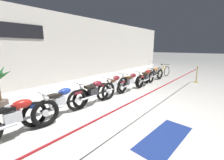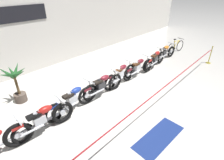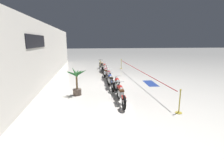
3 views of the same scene
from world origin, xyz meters
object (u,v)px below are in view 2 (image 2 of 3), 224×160
(motorcycle_maroon_3, at_px, (102,86))
(motorcycle_orange_7, at_px, (164,53))
(bicycle, at_px, (176,47))
(floor_banner, at_px, (159,137))
(motorcycle_maroon_4, at_px, (121,75))
(motorcycle_red_6, at_px, (155,59))
(motorcycle_blue_2, at_px, (73,100))
(potted_palm_left_of_row, at_px, (16,83))
(stanchion_far_left, at_px, (131,116))
(motorcycle_red_1, at_px, (42,121))
(stanchion_mid_left, at_px, (210,57))
(motorcycle_maroon_5, at_px, (138,68))

(motorcycle_maroon_3, bearing_deg, motorcycle_orange_7, 0.10)
(bicycle, distance_m, floor_banner, 8.15)
(motorcycle_maroon_4, distance_m, motorcycle_red_6, 2.75)
(motorcycle_blue_2, bearing_deg, potted_palm_left_of_row, 118.18)
(bicycle, xyz_separation_m, stanchion_far_left, (-8.08, -2.30, 0.35))
(motorcycle_red_1, bearing_deg, motorcycle_maroon_4, 2.79)
(stanchion_mid_left, bearing_deg, bicycle, 80.45)
(motorcycle_maroon_3, bearing_deg, potted_palm_left_of_row, 139.13)
(bicycle, height_order, potted_palm_left_of_row, potted_palm_left_of_row)
(motorcycle_blue_2, height_order, stanchion_far_left, stanchion_far_left)
(motorcycle_maroon_5, relative_size, potted_palm_left_of_row, 1.37)
(motorcycle_maroon_4, bearing_deg, stanchion_mid_left, -22.97)
(motorcycle_red_6, height_order, bicycle, bicycle)
(motorcycle_red_6, xyz_separation_m, floor_banner, (-4.48, -2.82, -0.46))
(motorcycle_red_1, distance_m, motorcycle_maroon_3, 2.72)
(potted_palm_left_of_row, distance_m, stanchion_far_left, 4.63)
(motorcycle_orange_7, distance_m, floor_banner, 6.51)
(potted_palm_left_of_row, distance_m, floor_banner, 5.54)
(motorcycle_maroon_5, bearing_deg, motorcycle_maroon_4, 174.42)
(floor_banner, bearing_deg, motorcycle_orange_7, 30.62)
(motorcycle_blue_2, xyz_separation_m, motorcycle_red_6, (5.42, -0.21, 0.00))
(motorcycle_red_6, bearing_deg, floor_banner, -147.87)
(motorcycle_maroon_4, relative_size, stanchion_far_left, 0.18)
(potted_palm_left_of_row, relative_size, floor_banner, 0.85)
(stanchion_far_left, bearing_deg, motorcycle_red_1, 129.89)
(stanchion_far_left, height_order, stanchion_mid_left, same)
(motorcycle_maroon_4, bearing_deg, motorcycle_blue_2, 179.88)
(motorcycle_red_6, xyz_separation_m, stanchion_far_left, (-5.00, -2.10, 0.29))
(motorcycle_red_1, relative_size, potted_palm_left_of_row, 1.39)
(motorcycle_blue_2, distance_m, motorcycle_maroon_4, 2.68)
(stanchion_far_left, distance_m, stanchion_mid_left, 7.70)
(motorcycle_maroon_3, distance_m, motorcycle_maroon_5, 2.54)
(motorcycle_maroon_4, bearing_deg, motorcycle_maroon_5, -5.58)
(motorcycle_blue_2, distance_m, stanchion_mid_left, 8.43)
(potted_palm_left_of_row, bearing_deg, motorcycle_blue_2, -61.82)
(stanchion_mid_left, relative_size, floor_banner, 0.56)
(motorcycle_red_6, xyz_separation_m, potted_palm_left_of_row, (-6.53, 2.27, 0.37))
(motorcycle_red_1, distance_m, motorcycle_orange_7, 8.07)
(motorcycle_red_6, height_order, stanchion_far_left, stanchion_far_left)
(motorcycle_maroon_3, distance_m, motorcycle_red_6, 4.05)
(motorcycle_maroon_4, height_order, stanchion_far_left, stanchion_far_left)
(motorcycle_red_1, height_order, potted_palm_left_of_row, potted_palm_left_of_row)
(stanchion_far_left, bearing_deg, potted_palm_left_of_row, 109.24)
(motorcycle_maroon_5, relative_size, stanchion_mid_left, 2.07)
(potted_palm_left_of_row, bearing_deg, motorcycle_orange_7, -15.23)
(motorcycle_maroon_4, distance_m, stanchion_far_left, 3.24)
(floor_banner, bearing_deg, motorcycle_maroon_4, 63.69)
(motorcycle_orange_7, bearing_deg, stanchion_far_left, -160.49)
(motorcycle_maroon_4, relative_size, motorcycle_maroon_5, 1.02)
(motorcycle_blue_2, distance_m, bicycle, 8.50)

